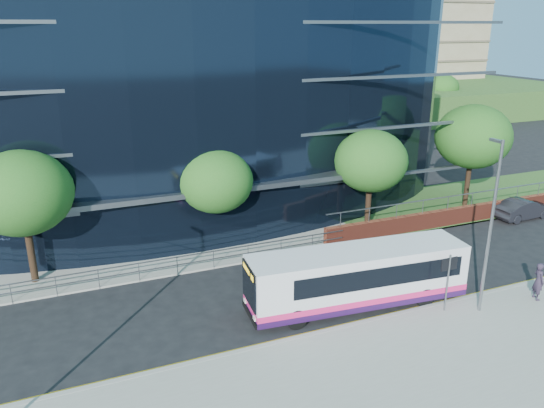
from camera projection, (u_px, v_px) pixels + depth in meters
name	position (u px, v px, depth m)	size (l,w,h in m)	color
ground	(342.00, 316.00, 24.31)	(200.00, 200.00, 0.00)	black
pavement_near	(408.00, 378.00, 19.91)	(80.00, 8.00, 0.15)	gray
kerb	(353.00, 325.00, 23.41)	(80.00, 0.25, 0.16)	gray
yellow_line_outer	(351.00, 325.00, 23.60)	(80.00, 0.08, 0.01)	gold
yellow_line_inner	(349.00, 323.00, 23.74)	(80.00, 0.08, 0.01)	gold
far_forecourt	(163.00, 247.00, 31.73)	(50.00, 8.00, 0.10)	gray
grass_verge	(534.00, 190.00, 42.62)	(36.00, 8.00, 0.12)	#2D511E
glass_office	(155.00, 92.00, 38.50)	(44.00, 23.10, 16.00)	black
retaining_wall	(536.00, 203.00, 37.75)	(34.00, 0.40, 2.11)	maroon
guard_railings	(139.00, 268.00, 27.25)	(24.00, 0.05, 1.10)	slate
apartment_block	(341.00, 35.00, 82.35)	(60.00, 42.00, 30.00)	#2D511E
street_sign	(449.00, 271.00, 23.86)	(0.85, 0.09, 2.80)	slate
tree_far_a	(22.00, 193.00, 25.88)	(4.95, 4.95, 6.98)	black
tree_far_b	(216.00, 181.00, 30.16)	(4.29, 4.29, 6.05)	black
tree_far_c	(371.00, 161.00, 33.25)	(4.62, 4.62, 6.51)	black
tree_far_d	(473.00, 137.00, 37.18)	(5.28, 5.28, 7.44)	black
tree_dist_e	(352.00, 92.00, 66.52)	(4.62, 4.62, 6.51)	black
tree_dist_f	(443.00, 88.00, 74.18)	(4.29, 4.29, 6.05)	black
streetlight_east	(491.00, 223.00, 23.15)	(0.15, 0.77, 8.00)	slate
city_bus	(359.00, 276.00, 24.78)	(10.68, 3.33, 2.84)	silver
parked_car	(524.00, 209.00, 36.26)	(1.50, 4.29, 1.41)	black
pedestrian	(539.00, 281.00, 25.24)	(0.68, 0.45, 1.88)	#2A2132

